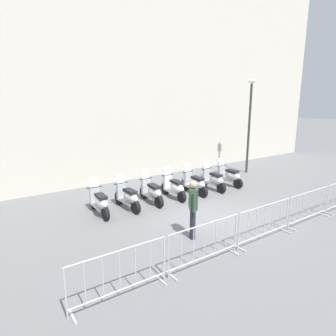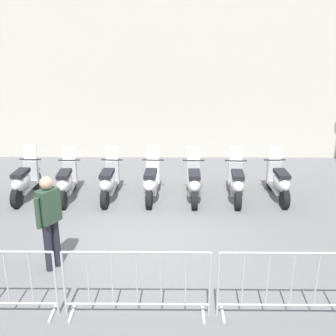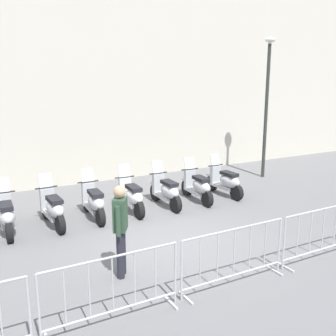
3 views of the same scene
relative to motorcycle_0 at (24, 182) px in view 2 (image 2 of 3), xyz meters
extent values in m
plane|color=slate|center=(2.78, -2.66, -0.45)|extent=(120.00, 120.00, 0.00)
cylinder|color=black|center=(0.14, 0.69, -0.21)|extent=(0.24, 0.50, 0.48)
cylinder|color=black|center=(-0.11, -0.53, -0.21)|extent=(0.24, 0.50, 0.48)
cube|color=#B7BABC|center=(0.02, 0.08, -0.17)|extent=(0.45, 0.91, 0.10)
ellipsoid|color=#B7BABC|center=(-0.04, -0.19, 0.07)|extent=(0.52, 0.90, 0.40)
cube|color=black|center=(-0.03, -0.16, 0.29)|extent=(0.40, 0.64, 0.10)
cube|color=#B7BABC|center=(0.10, 0.50, 0.10)|extent=(0.36, 0.21, 0.60)
cylinder|color=black|center=(0.10, 0.50, 0.43)|extent=(0.56, 0.15, 0.04)
cube|color=silver|center=(0.12, 0.55, 0.61)|extent=(0.34, 0.20, 0.35)
cube|color=#B7BABC|center=(0.14, 0.69, 0.06)|extent=(0.26, 0.35, 0.06)
cylinder|color=black|center=(1.12, 0.47, -0.21)|extent=(0.20, 0.49, 0.48)
cylinder|color=black|center=(0.98, -0.76, -0.21)|extent=(0.20, 0.49, 0.48)
cube|color=#B7BABC|center=(1.05, -0.14, -0.17)|extent=(0.38, 0.89, 0.10)
ellipsoid|color=#B7BABC|center=(1.02, -0.42, 0.07)|extent=(0.46, 0.88, 0.40)
cube|color=black|center=(1.02, -0.39, 0.29)|extent=(0.35, 0.63, 0.10)
cube|color=#B7BABC|center=(1.10, 0.29, 0.10)|extent=(0.35, 0.18, 0.60)
cylinder|color=black|center=(1.10, 0.29, 0.43)|extent=(0.56, 0.10, 0.04)
cube|color=silver|center=(1.11, 0.34, 0.61)|extent=(0.33, 0.18, 0.35)
cube|color=#B7BABC|center=(1.12, 0.47, 0.06)|extent=(0.24, 0.34, 0.06)
cylinder|color=black|center=(2.23, 0.33, -0.21)|extent=(0.24, 0.50, 0.48)
cylinder|color=black|center=(1.97, -0.89, -0.21)|extent=(0.24, 0.50, 0.48)
cube|color=#B7BABC|center=(2.10, -0.28, -0.17)|extent=(0.46, 0.91, 0.10)
ellipsoid|color=#B7BABC|center=(2.04, -0.55, 0.07)|extent=(0.53, 0.90, 0.40)
cube|color=black|center=(2.05, -0.52, 0.29)|extent=(0.40, 0.65, 0.10)
cube|color=#B7BABC|center=(2.19, 0.14, 0.10)|extent=(0.36, 0.21, 0.60)
cylinder|color=black|center=(2.19, 0.14, 0.43)|extent=(0.56, 0.15, 0.04)
cube|color=silver|center=(2.20, 0.19, 0.61)|extent=(0.34, 0.20, 0.35)
cube|color=#B7BABC|center=(2.23, 0.33, 0.06)|extent=(0.26, 0.35, 0.06)
cylinder|color=black|center=(3.27, 0.15, -0.21)|extent=(0.24, 0.50, 0.48)
cylinder|color=black|center=(3.01, -1.06, -0.21)|extent=(0.24, 0.50, 0.48)
cube|color=white|center=(3.14, -0.45, -0.17)|extent=(0.45, 0.91, 0.10)
ellipsoid|color=white|center=(3.09, -0.72, 0.07)|extent=(0.53, 0.90, 0.40)
cube|color=black|center=(3.09, -0.69, 0.29)|extent=(0.40, 0.65, 0.10)
cube|color=white|center=(3.23, -0.03, 0.10)|extent=(0.36, 0.21, 0.60)
cylinder|color=black|center=(3.23, -0.03, 0.43)|extent=(0.56, 0.15, 0.04)
cube|color=silver|center=(3.24, 0.02, 0.61)|extent=(0.34, 0.20, 0.35)
cube|color=white|center=(3.27, 0.15, 0.06)|extent=(0.26, 0.35, 0.06)
cylinder|color=black|center=(4.29, -0.04, -0.21)|extent=(0.22, 0.50, 0.48)
cylinder|color=black|center=(4.07, -1.26, -0.21)|extent=(0.22, 0.50, 0.48)
cube|color=#B7BABC|center=(4.18, -0.65, -0.17)|extent=(0.43, 0.90, 0.10)
ellipsoid|color=#B7BABC|center=(4.13, -0.93, 0.07)|extent=(0.50, 0.89, 0.40)
cube|color=black|center=(4.14, -0.90, 0.29)|extent=(0.38, 0.64, 0.10)
cube|color=#B7BABC|center=(4.26, -0.23, 0.10)|extent=(0.36, 0.20, 0.60)
cylinder|color=black|center=(4.26, -0.23, 0.43)|extent=(0.56, 0.14, 0.04)
cube|color=silver|center=(4.27, -0.18, 0.61)|extent=(0.34, 0.19, 0.35)
cube|color=#B7BABC|center=(4.29, -0.04, 0.06)|extent=(0.25, 0.35, 0.06)
cylinder|color=black|center=(5.36, -0.23, -0.21)|extent=(0.25, 0.50, 0.48)
cylinder|color=black|center=(5.08, -1.44, -0.21)|extent=(0.25, 0.50, 0.48)
cube|color=#B7BABC|center=(5.22, -0.84, -0.17)|extent=(0.47, 0.91, 0.10)
ellipsoid|color=#B7BABC|center=(5.16, -1.11, 0.07)|extent=(0.54, 0.90, 0.40)
cube|color=black|center=(5.17, -1.08, 0.29)|extent=(0.41, 0.65, 0.10)
cube|color=#B7BABC|center=(5.32, -0.42, 0.10)|extent=(0.36, 0.21, 0.60)
cylinder|color=black|center=(5.32, -0.42, 0.43)|extent=(0.55, 0.16, 0.04)
cube|color=silver|center=(5.33, -0.37, 0.61)|extent=(0.34, 0.21, 0.35)
cube|color=#B7BABC|center=(5.36, -0.23, 0.06)|extent=(0.27, 0.36, 0.06)
cylinder|color=black|center=(6.36, -0.32, -0.21)|extent=(0.20, 0.49, 0.48)
cylinder|color=black|center=(6.20, -1.55, -0.21)|extent=(0.20, 0.49, 0.48)
cube|color=#B7BABC|center=(6.28, -0.93, -0.17)|extent=(0.39, 0.90, 0.10)
ellipsoid|color=#B7BABC|center=(6.24, -1.21, 0.07)|extent=(0.47, 0.88, 0.40)
cube|color=black|center=(6.25, -1.18, 0.29)|extent=(0.36, 0.63, 0.10)
cube|color=#B7BABC|center=(6.34, -0.50, 0.10)|extent=(0.36, 0.18, 0.60)
cylinder|color=black|center=(6.34, -0.50, 0.43)|extent=(0.56, 0.11, 0.04)
cube|color=silver|center=(6.34, -0.46, 0.61)|extent=(0.34, 0.18, 0.35)
cube|color=#B7BABC|center=(6.36, -0.32, 0.06)|extent=(0.24, 0.34, 0.06)
cube|color=#B2B5B7|center=(1.16, -4.69, -0.43)|extent=(0.11, 0.44, 0.04)
cylinder|color=#B2B5B7|center=(1.25, -4.70, 0.07)|extent=(0.04, 0.04, 1.05)
cylinder|color=#B2B5B7|center=(0.55, -4.59, 0.16)|extent=(0.02, 0.02, 0.87)
cylinder|color=#B2B5B7|center=(0.90, -4.64, 0.16)|extent=(0.02, 0.02, 0.87)
cube|color=#B2B5B7|center=(1.45, -4.73, -0.43)|extent=(0.11, 0.44, 0.04)
cube|color=#B2B5B7|center=(3.38, -5.05, -0.43)|extent=(0.11, 0.44, 0.04)
cylinder|color=#B2B5B7|center=(1.36, -4.72, 0.07)|extent=(0.04, 0.04, 1.05)
cylinder|color=#B2B5B7|center=(3.46, -5.06, 0.07)|extent=(0.04, 0.04, 1.05)
cylinder|color=#B2B5B7|center=(2.41, -4.89, 0.60)|extent=(2.11, 0.38, 0.04)
cylinder|color=#B2B5B7|center=(2.41, -4.89, -0.27)|extent=(2.11, 0.38, 0.04)
cylinder|color=#B2B5B7|center=(1.71, -4.78, 0.16)|extent=(0.02, 0.02, 0.87)
cylinder|color=#B2B5B7|center=(2.06, -4.83, 0.16)|extent=(0.02, 0.02, 0.87)
cylinder|color=#B2B5B7|center=(2.41, -4.89, 0.16)|extent=(0.02, 0.02, 0.87)
cylinder|color=#B2B5B7|center=(2.76, -4.95, 0.16)|extent=(0.02, 0.02, 0.87)
cylinder|color=#B2B5B7|center=(3.11, -5.01, 0.16)|extent=(0.02, 0.02, 0.87)
cube|color=#B2B5B7|center=(3.67, -5.10, -0.43)|extent=(0.11, 0.44, 0.04)
cylinder|color=#B2B5B7|center=(3.58, -5.08, 0.07)|extent=(0.04, 0.04, 1.05)
cylinder|color=#B2B5B7|center=(4.63, -5.26, 0.60)|extent=(2.11, 0.38, 0.04)
cylinder|color=#B2B5B7|center=(4.63, -5.26, -0.27)|extent=(2.11, 0.38, 0.04)
cylinder|color=#B2B5B7|center=(3.93, -5.14, 0.16)|extent=(0.02, 0.02, 0.87)
cylinder|color=#B2B5B7|center=(4.28, -5.20, 0.16)|extent=(0.02, 0.02, 0.87)
cylinder|color=#B2B5B7|center=(4.63, -5.26, 0.16)|extent=(0.02, 0.02, 0.87)
cylinder|color=#B2B5B7|center=(4.98, -5.31, 0.16)|extent=(0.02, 0.02, 0.87)
cylinder|color=#23232D|center=(1.10, -3.31, 0.00)|extent=(0.14, 0.14, 0.90)
cylinder|color=#23232D|center=(0.99, -3.45, 0.00)|extent=(0.14, 0.14, 0.90)
cube|color=#2D4733|center=(1.04, -3.38, 0.75)|extent=(0.40, 0.42, 0.60)
sphere|color=tan|center=(1.04, -3.38, 1.17)|extent=(0.22, 0.22, 0.22)
cylinder|color=#2D4733|center=(1.20, -3.21, 0.70)|extent=(0.09, 0.09, 0.55)
cylinder|color=#2D4733|center=(0.89, -3.55, 0.70)|extent=(0.09, 0.09, 0.55)
camera|label=1|loc=(-4.91, -8.59, 3.47)|focal=31.24mm
camera|label=2|loc=(2.08, -10.00, 3.57)|focal=43.74mm
camera|label=3|loc=(-2.43, -9.17, 3.12)|focal=42.15mm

